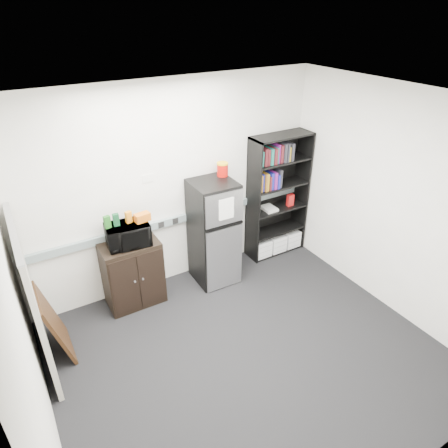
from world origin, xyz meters
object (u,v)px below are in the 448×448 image
at_px(cabinet, 133,273).
at_px(microwave, 128,235).
at_px(bookshelf, 277,197).
at_px(cubicle_partition, 33,299).
at_px(refrigerator, 214,233).

xyz_separation_m(cabinet, microwave, (0.00, -0.02, 0.57)).
relative_size(cabinet, microwave, 1.75).
xyz_separation_m(bookshelf, cabinet, (-2.28, -0.06, -0.48)).
distance_m(cabinet, microwave, 0.58).
relative_size(cubicle_partition, refrigerator, 1.11).
relative_size(cabinet, refrigerator, 0.60).
bearing_deg(bookshelf, refrigerator, -172.85).
bearing_deg(cubicle_partition, cabinet, 20.14).
distance_m(bookshelf, refrigerator, 1.18).
height_order(bookshelf, cubicle_partition, bookshelf).
bearing_deg(refrigerator, cubicle_partition, -170.24).
bearing_deg(bookshelf, cabinet, -178.38).
xyz_separation_m(cubicle_partition, refrigerator, (2.28, 0.34, -0.08)).
height_order(bookshelf, cabinet, bookshelf).
relative_size(bookshelf, refrigerator, 1.27).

